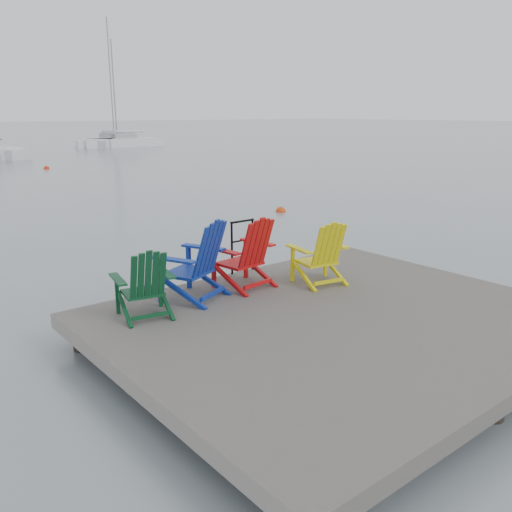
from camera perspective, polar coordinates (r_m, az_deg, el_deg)
ground at (r=7.59m, az=8.57°, el=-9.72°), size 400.00×400.00×0.00m
dock at (r=7.46m, az=8.68°, el=-7.29°), size 6.00×5.00×1.40m
handrail at (r=9.13m, az=-1.45°, el=1.60°), size 0.48×0.04×0.90m
chair_green at (r=7.24m, az=-11.64°, el=-2.79°), size 0.86×0.81×0.95m
chair_blue at (r=7.83m, az=-6.29°, el=-0.40°), size 1.14×1.09×1.17m
chair_red at (r=8.30m, az=-1.03°, el=0.38°), size 0.96×0.90×1.11m
chair_yellow at (r=8.54m, az=6.90°, el=0.37°), size 0.91×0.86×1.02m
sailboat_mid at (r=56.29m, az=-14.81°, el=11.57°), size 7.59×8.12×12.14m
sailboat_far at (r=53.17m, az=-13.99°, el=11.46°), size 7.07×2.46×9.77m
buoy_a at (r=17.73m, az=2.61°, el=4.67°), size 0.33×0.33×0.33m
buoy_c at (r=33.74m, az=-21.18°, el=8.56°), size 0.33×0.33×0.33m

